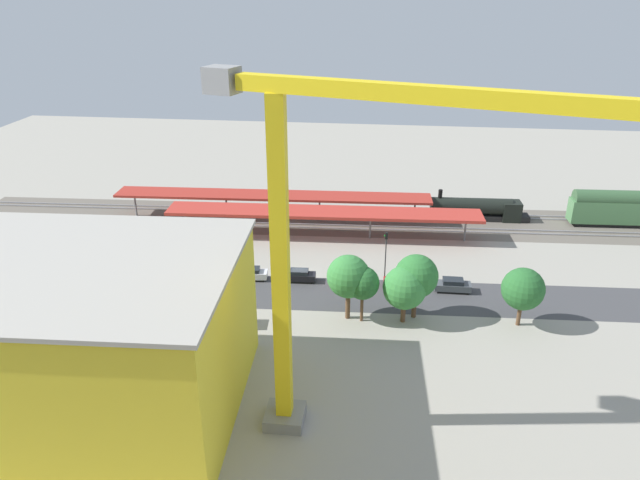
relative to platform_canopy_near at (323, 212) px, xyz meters
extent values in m
plane|color=#9E998C|center=(1.59, 14.66, -4.21)|extent=(194.10, 194.10, 0.00)
cube|color=#665E54|center=(1.59, -7.42, -4.21)|extent=(121.86, 20.27, 0.01)
cube|color=#424244|center=(1.59, 19.01, -4.21)|extent=(121.60, 14.57, 0.01)
cube|color=#9E9EA8|center=(1.59, -11.49, -4.03)|extent=(121.19, 5.70, 0.12)
cube|color=#9E9EA8|center=(1.59, -10.05, -4.03)|extent=(121.19, 5.70, 0.12)
cube|color=#9E9EA8|center=(1.59, -4.79, -4.03)|extent=(121.19, 5.70, 0.12)
cube|color=#9E9EA8|center=(1.59, -3.35, -4.03)|extent=(121.19, 5.70, 0.12)
cube|color=#B73328|center=(0.00, 0.00, 0.02)|extent=(49.93, 7.69, 0.49)
cylinder|color=slate|center=(-22.36, -1.03, -2.22)|extent=(0.30, 0.30, 3.99)
cylinder|color=slate|center=(-7.45, -0.34, -2.22)|extent=(0.30, 0.30, 3.99)
cylinder|color=slate|center=(7.45, 0.34, -2.22)|extent=(0.30, 0.30, 3.99)
cylinder|color=slate|center=(22.36, 1.03, -2.22)|extent=(0.30, 0.30, 3.99)
cube|color=#A82D23|center=(9.48, -6.69, 0.12)|extent=(53.82, 7.51, 0.40)
cylinder|color=slate|center=(-14.63, -7.80, -2.15)|extent=(0.30, 0.30, 4.13)
cylinder|color=slate|center=(1.44, -7.06, -2.15)|extent=(0.30, 0.30, 4.13)
cylinder|color=slate|center=(17.52, -6.32, -2.15)|extent=(0.30, 0.30, 4.13)
cylinder|color=slate|center=(33.60, -5.58, -2.15)|extent=(0.30, 0.30, 4.13)
cube|color=black|center=(-25.79, -10.77, -3.71)|extent=(16.89, 3.29, 1.00)
cylinder|color=black|center=(-24.25, -10.70, -1.81)|extent=(13.82, 3.43, 2.80)
cube|color=black|center=(-31.10, -11.02, -2.54)|extent=(3.22, 3.14, 3.34)
cylinder|color=black|center=(-18.91, -10.46, 0.29)|extent=(0.70, 0.70, 1.40)
cube|color=black|center=(-49.36, -10.77, -3.91)|extent=(16.08, 3.10, 0.60)
cube|color=#4C7F4C|center=(-49.36, -10.77, -1.71)|extent=(17.89, 3.77, 3.82)
cylinder|color=#355935|center=(-49.36, -10.77, 0.45)|extent=(17.18, 3.74, 2.96)
cube|color=black|center=(-19.08, 16.07, -4.06)|extent=(4.03, 1.86, 0.30)
cube|color=#474C51|center=(-19.08, 16.07, -3.47)|extent=(4.80, 1.94, 0.88)
cube|color=#1E2328|center=(-19.08, 16.07, -2.73)|extent=(2.69, 1.69, 0.60)
cube|color=black|center=(-12.24, 15.52, -4.06)|extent=(3.90, 1.80, 0.30)
cube|color=maroon|center=(-12.24, 15.52, -3.56)|extent=(4.64, 1.89, 0.71)
cube|color=#1E2328|center=(-12.24, 15.52, -2.89)|extent=(2.62, 1.62, 0.62)
cube|color=black|center=(-5.30, 15.76, -4.06)|extent=(3.63, 1.86, 0.30)
cube|color=maroon|center=(-5.30, 15.76, -3.55)|extent=(4.31, 1.96, 0.73)
cube|color=#1E2328|center=(-5.30, 15.76, -2.84)|extent=(2.43, 1.68, 0.69)
cube|color=black|center=(1.55, 15.62, -4.06)|extent=(3.83, 1.86, 0.30)
cube|color=black|center=(1.55, 15.62, -3.48)|extent=(4.55, 1.96, 0.86)
cube|color=#1E2328|center=(1.55, 15.62, -2.78)|extent=(2.57, 1.65, 0.55)
cube|color=black|center=(8.37, 15.84, -4.06)|extent=(4.14, 2.17, 0.30)
cube|color=silver|center=(8.37, 15.84, -3.48)|extent=(4.90, 2.32, 0.87)
cube|color=#1E2328|center=(8.37, 15.84, -2.78)|extent=(2.80, 1.90, 0.53)
cube|color=yellow|center=(19.47, 43.56, 3.18)|extent=(33.27, 24.30, 14.79)
cube|color=#ADA89E|center=(19.47, 43.56, 10.78)|extent=(33.89, 24.92, 0.40)
cube|color=gray|center=(-1.37, 43.85, -3.61)|extent=(3.60, 3.60, 1.20)
cube|color=yellow|center=(-1.37, 43.85, 11.01)|extent=(1.40, 1.40, 30.45)
cube|color=yellow|center=(-11.59, 46.84, 26.83)|extent=(26.54, 8.83, 1.20)
cube|color=gray|center=(2.95, 42.58, 26.83)|extent=(2.87, 2.59, 2.00)
cube|color=black|center=(11.96, 28.13, -3.96)|extent=(8.91, 2.83, 0.50)
cube|color=silver|center=(10.94, 28.06, -2.27)|extent=(6.90, 2.91, 2.89)
cube|color=#334C8C|center=(15.31, 28.39, -2.59)|extent=(2.22, 2.55, 2.25)
cylinder|color=brown|center=(-12.47, 24.53, -2.82)|extent=(0.59, 0.59, 2.78)
sphere|color=#38843D|center=(-12.47, 24.53, 0.39)|extent=(5.22, 5.22, 5.22)
cylinder|color=brown|center=(-7.49, 24.94, -2.34)|extent=(0.38, 0.38, 3.74)
sphere|color=#28662D|center=(-7.49, 24.94, 0.93)|extent=(4.01, 4.01, 4.01)
cylinder|color=brown|center=(-13.79, 23.30, -2.34)|extent=(0.58, 0.58, 3.75)
sphere|color=#2D7233|center=(-13.79, 23.30, 1.38)|extent=(5.27, 5.27, 5.27)
cylinder|color=brown|center=(-26.18, 23.68, -2.66)|extent=(0.49, 0.49, 3.10)
sphere|color=#28662D|center=(-26.18, 23.68, 0.64)|extent=(5.03, 5.03, 5.03)
cylinder|color=brown|center=(-5.77, 24.48, -2.29)|extent=(0.59, 0.59, 3.86)
sphere|color=#38843D|center=(-5.77, 24.48, 1.46)|extent=(5.21, 5.21, 5.21)
cylinder|color=#333333|center=(-10.06, 14.65, -0.96)|extent=(0.16, 0.16, 6.50)
cube|color=black|center=(-10.06, 14.65, 2.74)|extent=(0.36, 0.36, 0.90)
sphere|color=green|center=(-9.84, 14.65, 2.74)|extent=(0.20, 0.20, 0.20)
camera|label=1|loc=(-9.83, 87.44, 33.80)|focal=33.45mm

